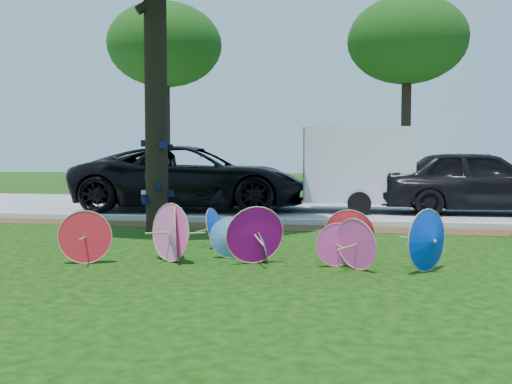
% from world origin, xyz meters
% --- Properties ---
extents(ground, '(90.00, 90.00, 0.00)m').
position_xyz_m(ground, '(0.00, 0.00, 0.00)').
color(ground, black).
rests_on(ground, ground).
extents(mulch_strip, '(90.00, 1.00, 0.01)m').
position_xyz_m(mulch_strip, '(0.00, 4.50, 0.01)').
color(mulch_strip, '#472D16').
rests_on(mulch_strip, ground).
extents(curb, '(90.00, 0.30, 0.12)m').
position_xyz_m(curb, '(0.00, 5.20, 0.06)').
color(curb, '#B7B5AD').
rests_on(curb, ground).
extents(street, '(90.00, 8.00, 0.01)m').
position_xyz_m(street, '(0.00, 9.35, 0.01)').
color(street, gray).
rests_on(street, ground).
extents(parasol_pile, '(5.31, 2.26, 0.84)m').
position_xyz_m(parasol_pile, '(0.78, 0.59, 0.37)').
color(parasol_pile, '#4690DF').
rests_on(parasol_pile, ground).
extents(black_van, '(6.74, 3.75, 1.78)m').
position_xyz_m(black_van, '(-2.51, 7.93, 0.89)').
color(black_van, black).
rests_on(black_van, ground).
extents(dark_pickup, '(5.04, 2.25, 1.69)m').
position_xyz_m(dark_pickup, '(5.06, 8.34, 0.84)').
color(dark_pickup, black).
rests_on(dark_pickup, ground).
extents(cargo_trailer, '(2.87, 1.89, 2.55)m').
position_xyz_m(cargo_trailer, '(2.02, 8.33, 1.27)').
color(cargo_trailer, silver).
rests_on(cargo_trailer, ground).
extents(bg_trees, '(21.00, 5.98, 7.40)m').
position_xyz_m(bg_trees, '(3.05, 13.98, 5.77)').
color(bg_trees, black).
rests_on(bg_trees, ground).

